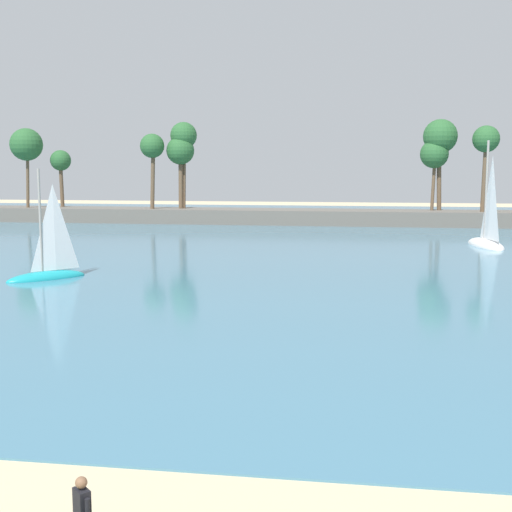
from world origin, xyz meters
TOP-DOWN VIEW (x-y plane):
  - sea at (0.00, 62.64)m, footprint 220.00×108.11m
  - palm_headland at (0.79, 76.81)m, footprint 84.71×6.73m
  - sailboat_near_shore at (-12.84, 33.51)m, footprint 4.47×4.74m
  - sailboat_mid_bay at (17.05, 55.70)m, footprint 3.29×7.03m

SIDE VIEW (x-z plane):
  - sea at x=0.00m, z-range 0.00..0.06m
  - sailboat_near_shore at x=-12.84m, z-range -2.92..4.35m
  - sailboat_mid_bay at x=17.05m, z-range -3.96..5.85m
  - palm_headland at x=0.79m, z-range -2.58..9.91m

